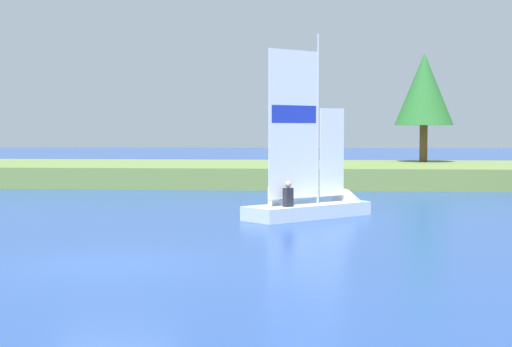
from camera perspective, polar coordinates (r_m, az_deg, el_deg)
ground_plane at (r=17.52m, az=-10.00°, el=-6.31°), size 200.00×200.00×0.00m
shore_bank at (r=42.61m, az=-1.29°, el=0.02°), size 80.00×10.43×1.01m
shoreline_tree_centre at (r=45.47m, az=11.72°, el=5.78°), size 3.20×3.20×5.95m
sailboat at (r=26.68m, az=4.81°, el=-1.99°), size 4.52×4.43×6.33m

